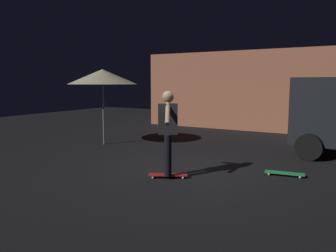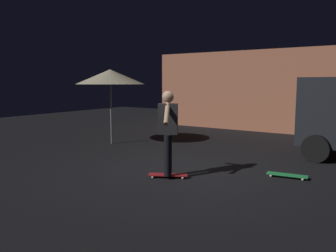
{
  "view_description": "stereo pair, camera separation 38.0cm",
  "coord_description": "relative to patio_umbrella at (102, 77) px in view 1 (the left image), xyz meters",
  "views": [
    {
      "loc": [
        3.38,
        -6.22,
        1.9
      ],
      "look_at": [
        0.04,
        -0.55,
        1.05
      ],
      "focal_mm": 35.98,
      "sensor_mm": 36.0,
      "label": 1
    },
    {
      "loc": [
        3.7,
        -6.02,
        1.9
      ],
      "look_at": [
        0.04,
        -0.55,
        1.05
      ],
      "focal_mm": 35.98,
      "sensor_mm": 36.0,
      "label": 2
    }
  ],
  "objects": [
    {
      "name": "ground_plane",
      "position": [
        3.55,
        -1.63,
        -2.07
      ],
      "size": [
        28.0,
        28.0,
        0.0
      ],
      "primitive_type": "plane",
      "color": "black"
    },
    {
      "name": "low_building",
      "position": [
        3.89,
        7.3,
        -0.5
      ],
      "size": [
        10.97,
        4.44,
        3.15
      ],
      "color": "#B76B4C",
      "rests_on": "ground_plane"
    },
    {
      "name": "patio_umbrella",
      "position": [
        0.0,
        0.0,
        0.0
      ],
      "size": [
        2.1,
        2.1,
        2.3
      ],
      "color": "slate",
      "rests_on": "ground_plane"
    },
    {
      "name": "skateboard_ridden",
      "position": [
        3.59,
        -2.19,
        -2.02
      ],
      "size": [
        0.78,
        0.55,
        0.07
      ],
      "color": "#AD1E23",
      "rests_on": "ground_plane"
    },
    {
      "name": "skateboard_spare",
      "position": [
        5.58,
        -0.86,
        -2.02
      ],
      "size": [
        0.8,
        0.31,
        0.07
      ],
      "color": "green",
      "rests_on": "ground_plane"
    },
    {
      "name": "skater",
      "position": [
        3.59,
        -2.19,
        -1.04
      ],
      "size": [
        0.56,
        0.9,
        1.67
      ],
      "color": "black",
      "rests_on": "skateboard_ridden"
    }
  ]
}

